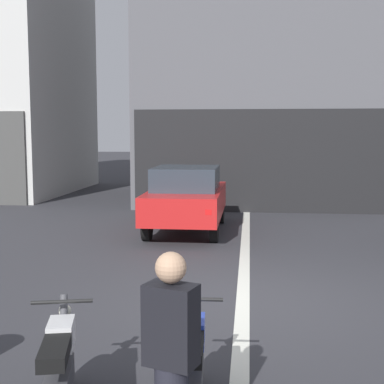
# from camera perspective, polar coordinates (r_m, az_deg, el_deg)

# --- Properties ---
(ground_plane) EXTENTS (120.00, 120.00, 0.00)m
(ground_plane) POSITION_cam_1_polar(r_m,az_deg,el_deg) (8.03, 5.46, -11.67)
(ground_plane) COLOR #333338
(lane_centre_line) EXTENTS (0.20, 18.00, 0.01)m
(lane_centre_line) POSITION_cam_1_polar(r_m,az_deg,el_deg) (13.86, 5.78, -3.96)
(lane_centre_line) COLOR silver
(lane_centre_line) RESTS_ON ground
(building_mid_block) EXTENTS (8.36, 9.56, 11.12)m
(building_mid_block) POSITION_cam_1_polar(r_m,az_deg,el_deg) (21.59, 7.40, 14.50)
(building_mid_block) COLOR #56565B
(building_mid_block) RESTS_ON ground
(car_red_crossing_near) EXTENTS (1.77, 4.10, 1.64)m
(car_red_crossing_near) POSITION_cam_1_polar(r_m,az_deg,el_deg) (13.34, -0.55, -0.50)
(car_red_crossing_near) COLOR black
(car_red_crossing_near) RESTS_ON ground
(car_white_down_street) EXTENTS (2.07, 4.22, 1.64)m
(car_white_down_street) POSITION_cam_1_polar(r_m,az_deg,el_deg) (20.17, 8.51, 1.77)
(car_white_down_street) COLOR black
(car_white_down_street) RESTS_ON ground
(motorcycle_white_row_leftmost) EXTENTS (0.58, 1.64, 0.98)m
(motorcycle_white_row_leftmost) POSITION_cam_1_polar(r_m,az_deg,el_deg) (4.95, -14.03, -17.99)
(motorcycle_white_row_leftmost) COLOR black
(motorcycle_white_row_leftmost) RESTS_ON ground
(motorcycle_blue_row_left_mid) EXTENTS (0.55, 1.67, 0.98)m
(motorcycle_blue_row_left_mid) POSITION_cam_1_polar(r_m,az_deg,el_deg) (4.88, -0.08, -18.15)
(motorcycle_blue_row_left_mid) COLOR black
(motorcycle_blue_row_left_mid) RESTS_ON ground
(person_by_motorcycles) EXTENTS (0.41, 0.33, 1.67)m
(person_by_motorcycles) POSITION_cam_1_polar(r_m,az_deg,el_deg) (3.94, -2.24, -18.07)
(person_by_motorcycles) COLOR #23232D
(person_by_motorcycles) RESTS_ON ground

